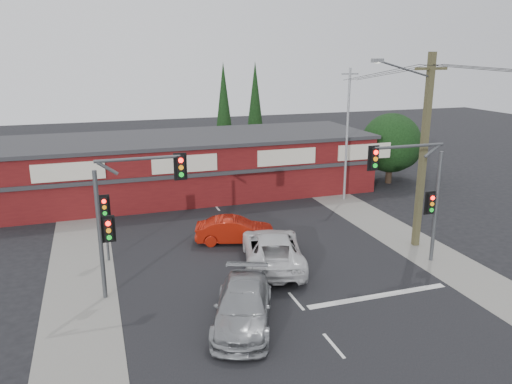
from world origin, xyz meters
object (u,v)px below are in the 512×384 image
object	(u,v)px
utility_pole	(422,146)
shop_building	(189,165)
red_sedan	(235,230)
white_suv	(272,249)
silver_suv	(243,306)

from	to	relation	value
utility_pole	shop_building	bearing A→B (deg)	123.76
red_sedan	shop_building	distance (m)	10.68
shop_building	utility_pole	xyz separation A→B (m)	(9.36, -14.00, 3.26)
white_suv	utility_pole	size ratio (longest dim) A/B	0.59
utility_pole	red_sedan	bearing A→B (deg)	159.05
red_sedan	shop_building	size ratio (longest dim) A/B	0.15
utility_pole	silver_suv	bearing A→B (deg)	-156.17
white_suv	silver_suv	distance (m)	5.62
silver_suv	utility_pole	bearing A→B (deg)	44.79
silver_suv	utility_pole	distance (m)	12.85
white_suv	silver_suv	bearing A→B (deg)	73.39
white_suv	utility_pole	world-z (taller)	utility_pole
silver_suv	red_sedan	size ratio (longest dim) A/B	1.22
utility_pole	white_suv	bearing A→B (deg)	-179.69
white_suv	silver_suv	xyz separation A→B (m)	(-2.93, -4.80, -0.07)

